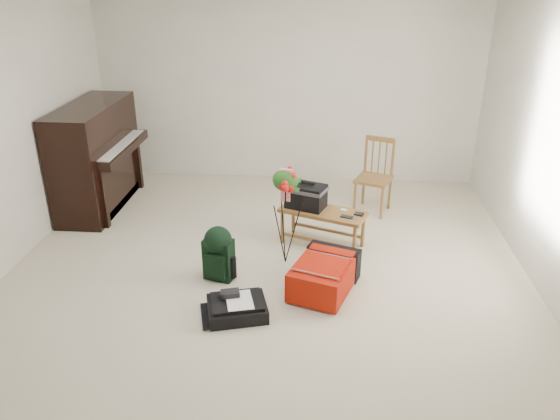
# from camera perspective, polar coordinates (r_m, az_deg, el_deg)

# --- Properties ---
(floor) EXTENTS (5.00, 5.50, 0.01)m
(floor) POSITION_cam_1_polar(r_m,az_deg,el_deg) (5.18, -1.59, -7.47)
(floor) COLOR beige
(floor) RESTS_ON ground
(wall_back) EXTENTS (5.00, 0.04, 2.50)m
(wall_back) POSITION_cam_1_polar(r_m,az_deg,el_deg) (7.29, 0.75, 12.71)
(wall_back) COLOR silver
(wall_back) RESTS_ON floor
(piano) EXTENTS (0.71, 1.50, 1.25)m
(piano) POSITION_cam_1_polar(r_m,az_deg,el_deg) (6.89, -18.55, 5.10)
(piano) COLOR black
(piano) RESTS_ON floor
(bench) EXTENTS (0.95, 0.64, 0.68)m
(bench) POSITION_cam_1_polar(r_m,az_deg,el_deg) (5.63, 3.19, 0.78)
(bench) COLOR brown
(bench) RESTS_ON floor
(dining_chair) EXTENTS (0.49, 0.49, 0.88)m
(dining_chair) POSITION_cam_1_polar(r_m,az_deg,el_deg) (6.54, 9.75, 3.44)
(dining_chair) COLOR brown
(dining_chair) RESTS_ON floor
(red_suitcase) EXTENTS (0.68, 0.84, 0.30)m
(red_suitcase) POSITION_cam_1_polar(r_m,az_deg,el_deg) (5.03, 4.62, -6.47)
(red_suitcase) COLOR #B61B07
(red_suitcase) RESTS_ON floor
(black_duffel) EXTENTS (0.58, 0.51, 0.21)m
(black_duffel) POSITION_cam_1_polar(r_m,az_deg,el_deg) (4.71, -4.52, -10.10)
(black_duffel) COLOR black
(black_duffel) RESTS_ON floor
(green_backpack) EXTENTS (0.30, 0.28, 0.53)m
(green_backpack) POSITION_cam_1_polar(r_m,az_deg,el_deg) (5.12, -6.46, -4.25)
(green_backpack) COLOR black
(green_backpack) RESTS_ON floor
(flower_stand) EXTENTS (0.37, 0.37, 1.02)m
(flower_stand) POSITION_cam_1_polar(r_m,az_deg,el_deg) (5.27, 0.58, -0.71)
(flower_stand) COLOR black
(flower_stand) RESTS_ON floor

